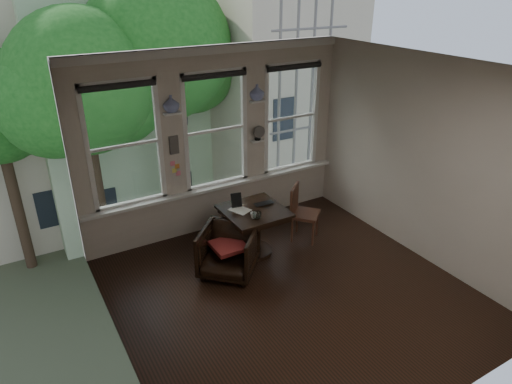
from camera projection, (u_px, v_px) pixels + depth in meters
ground at (291, 293)px, 6.23m from camera, size 4.50×4.50×0.00m
ceiling at (300, 69)px, 4.95m from camera, size 4.50×4.50×0.00m
wall_back at (215, 142)px, 7.35m from camera, size 4.50×0.00×4.50m
wall_front at (447, 293)px, 3.83m from camera, size 4.50×0.00×4.50m
wall_left at (109, 242)px, 4.56m from camera, size 0.00×4.50×4.50m
wall_right at (422, 160)px, 6.61m from camera, size 0.00×4.50×4.50m
window_left at (124, 145)px, 6.60m from camera, size 1.10×0.12×1.90m
window_center at (215, 130)px, 7.26m from camera, size 1.10×0.12×1.90m
window_right at (290, 117)px, 7.92m from camera, size 1.10×0.12×1.90m
shelf_left at (172, 113)px, 6.68m from camera, size 0.26×0.16×0.03m
shelf_right at (257, 101)px, 7.34m from camera, size 0.26×0.16×0.03m
intercom at (174, 145)px, 6.92m from camera, size 0.14×0.06×0.28m
sticky_notes at (175, 166)px, 7.07m from camera, size 0.16×0.01×0.24m
desk_fan at (258, 135)px, 7.57m from camera, size 0.20×0.20×0.24m
vase_left at (171, 104)px, 6.62m from camera, size 0.24×0.24×0.25m
vase_right at (257, 92)px, 7.28m from camera, size 0.24×0.24×0.25m
table at (254, 231)px, 6.98m from camera, size 0.90×0.90×0.75m
armchair_left at (229, 251)px, 6.51m from camera, size 1.10×1.10×0.72m
cushion_red at (228, 246)px, 6.47m from camera, size 0.45×0.45×0.06m
side_chair_right at (305, 214)px, 7.33m from camera, size 0.59×0.59×0.92m
laptop at (265, 205)px, 6.94m from camera, size 0.32×0.22×0.02m
mug at (253, 215)px, 6.57m from camera, size 0.10×0.10×0.09m
drinking_glass at (257, 215)px, 6.55m from camera, size 0.14×0.14×0.10m
tablet at (236, 200)px, 6.87m from camera, size 0.17×0.11×0.22m
papers at (240, 210)px, 6.82m from camera, size 0.32×0.36×0.00m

